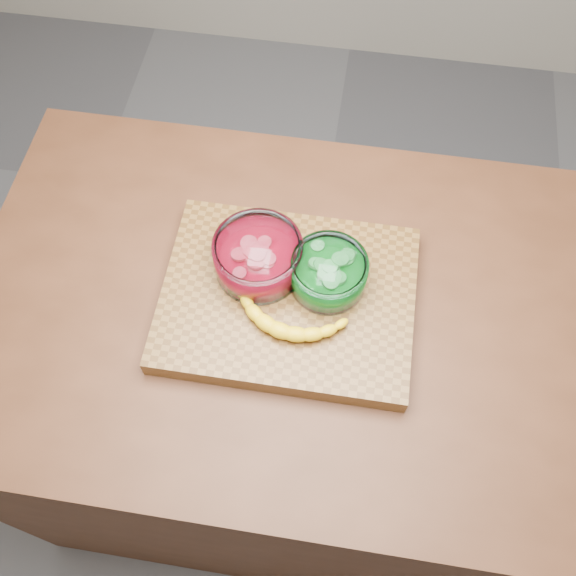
# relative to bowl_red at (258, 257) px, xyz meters

# --- Properties ---
(ground) EXTENTS (3.50, 3.50, 0.00)m
(ground) POSITION_rel_bowl_red_xyz_m (0.06, -0.05, -0.98)
(ground) COLOR #5B5C60
(ground) RESTS_ON ground
(counter) EXTENTS (1.20, 0.80, 0.90)m
(counter) POSITION_rel_bowl_red_xyz_m (0.06, -0.05, -0.53)
(counter) COLOR #4A2816
(counter) RESTS_ON ground
(cutting_board) EXTENTS (0.45, 0.35, 0.04)m
(cutting_board) POSITION_rel_bowl_red_xyz_m (0.06, -0.05, -0.06)
(cutting_board) COLOR brown
(cutting_board) RESTS_ON counter
(bowl_red) EXTENTS (0.16, 0.16, 0.07)m
(bowl_red) POSITION_rel_bowl_red_xyz_m (0.00, 0.00, 0.00)
(bowl_red) COLOR white
(bowl_red) RESTS_ON cutting_board
(bowl_green) EXTENTS (0.14, 0.14, 0.06)m
(bowl_green) POSITION_rel_bowl_red_xyz_m (0.13, -0.01, -0.00)
(bowl_green) COLOR white
(bowl_green) RESTS_ON cutting_board
(banana) EXTENTS (0.23, 0.13, 0.03)m
(banana) POSITION_rel_bowl_red_xyz_m (0.07, -0.09, -0.02)
(banana) COLOR yellow
(banana) RESTS_ON cutting_board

